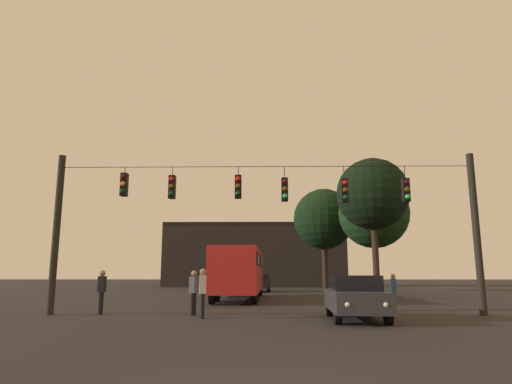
{
  "coord_description": "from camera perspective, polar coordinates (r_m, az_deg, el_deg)",
  "views": [
    {
      "loc": [
        -0.06,
        -6.19,
        1.6
      ],
      "look_at": [
        -0.36,
        12.39,
        5.03
      ],
      "focal_mm": 30.93,
      "sensor_mm": 36.0,
      "label": 1
    }
  ],
  "objects": [
    {
      "name": "ground_plane",
      "position": [
        30.73,
        1.08,
        -13.43
      ],
      "size": [
        168.0,
        168.0,
        0.0
      ],
      "primitive_type": "plane",
      "color": "black",
      "rests_on": "ground"
    },
    {
      "name": "pedestrian_crossing_center",
      "position": [
        18.94,
        -19.33,
        -11.78
      ],
      "size": [
        0.25,
        0.37,
        1.71
      ],
      "color": "black",
      "rests_on": "ground"
    },
    {
      "name": "pedestrian_near_bus",
      "position": [
        17.7,
        -8.06,
        -12.41
      ],
      "size": [
        0.34,
        0.42,
        1.7
      ],
      "color": "black",
      "rests_on": "ground"
    },
    {
      "name": "car_near_right",
      "position": [
        16.3,
        12.7,
        -13.03
      ],
      "size": [
        2.01,
        4.41,
        1.52
      ],
      "color": "#2D2D33",
      "rests_on": "ground"
    },
    {
      "name": "tree_right_far",
      "position": [
        41.38,
        8.77,
        -3.5
      ],
      "size": [
        5.6,
        5.6,
        9.34
      ],
      "color": "#2D2116",
      "rests_on": "ground"
    },
    {
      "name": "corner_building",
      "position": [
        56.75,
        -0.13,
        -8.24
      ],
      "size": [
        21.73,
        9.86,
        7.56
      ],
      "color": "black",
      "rests_on": "ground"
    },
    {
      "name": "pedestrian_crossing_right",
      "position": [
        16.46,
        -6.91,
        -12.45
      ],
      "size": [
        0.3,
        0.39,
        1.76
      ],
      "color": "black",
      "rests_on": "ground"
    },
    {
      "name": "car_far_left",
      "position": [
        39.45,
        0.49,
        -11.61
      ],
      "size": [
        1.96,
        4.39,
        1.52
      ],
      "color": "black",
      "rests_on": "ground"
    },
    {
      "name": "city_bus",
      "position": [
        27.76,
        -2.08,
        -9.89
      ],
      "size": [
        2.85,
        11.07,
        3.0
      ],
      "color": "#B21E19",
      "rests_on": "ground"
    },
    {
      "name": "tree_behind_building",
      "position": [
        37.57,
        14.97,
        -2.68
      ],
      "size": [
        5.75,
        5.75,
        9.33
      ],
      "color": "#2D2116",
      "rests_on": "ground"
    },
    {
      "name": "pedestrian_crossing_left",
      "position": [
        20.58,
        17.38,
        -11.98
      ],
      "size": [
        0.31,
        0.4,
        1.58
      ],
      "color": "black",
      "rests_on": "ground"
    },
    {
      "name": "overhead_signal_span",
      "position": [
        17.73,
        0.96,
        -2.99
      ],
      "size": [
        17.08,
        0.44,
        6.4
      ],
      "color": "black",
      "rests_on": "ground"
    },
    {
      "name": "tree_left_silhouette",
      "position": [
        29.71,
        14.85,
        -0.3
      ],
      "size": [
        4.69,
        4.69,
        9.03
      ],
      "color": "#2D2116",
      "rests_on": "ground"
    }
  ]
}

